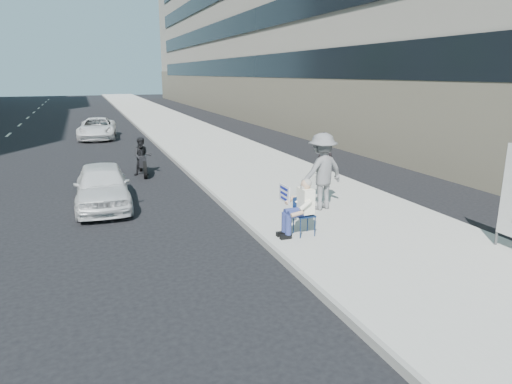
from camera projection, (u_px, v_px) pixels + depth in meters
name	position (u px, v px, depth m)	size (l,w,h in m)	color
ground	(245.00, 319.00, 7.10)	(160.00, 160.00, 0.00)	black
near_sidewalk	(196.00, 138.00, 26.55)	(5.00, 120.00, 0.15)	#ACAAA0
seated_protester	(300.00, 204.00, 10.19)	(0.83, 1.11, 1.31)	#12264F
jogger	(322.00, 171.00, 12.14)	(1.33, 0.76, 2.05)	slate
pedestrian_woman	(323.00, 157.00, 15.39)	(0.61, 0.40, 1.67)	black
white_sedan_near	(102.00, 186.00, 12.93)	(1.47, 3.65, 1.24)	white
white_sedan_far	(97.00, 128.00, 26.58)	(2.00, 4.34, 1.21)	white
motorcycle	(142.00, 158.00, 17.01)	(0.74, 2.05, 1.42)	black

